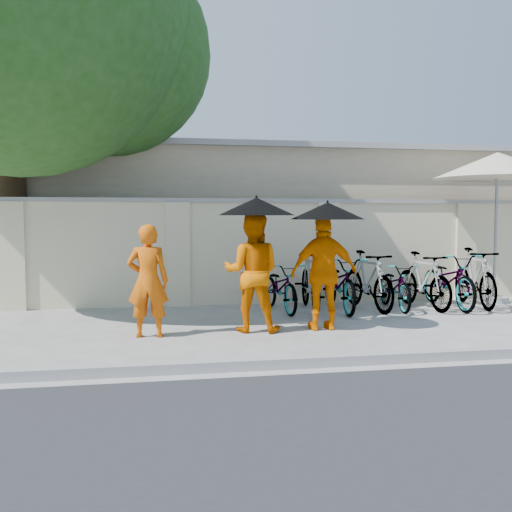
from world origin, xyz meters
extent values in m
plane|color=#AAA7A1|center=(0.00, 0.00, 0.00)|extent=(80.00, 80.00, 0.00)
cube|color=gray|center=(0.00, -1.70, 0.06)|extent=(40.00, 0.16, 0.12)
cube|color=beige|center=(1.00, 3.20, 1.00)|extent=(20.00, 0.30, 2.00)
cube|color=#BFAD8E|center=(2.00, 7.00, 1.60)|extent=(14.00, 6.00, 3.20)
cylinder|color=#4F351E|center=(-4.20, 3.90, 2.20)|extent=(0.60, 0.60, 4.40)
sphere|color=#305B27|center=(-3.70, 2.50, 5.30)|extent=(5.80, 5.80, 5.80)
sphere|color=#305B27|center=(-2.30, 3.60, 4.90)|extent=(4.00, 4.00, 4.00)
imported|color=#D35408|center=(-1.55, 0.29, 0.81)|extent=(0.63, 0.45, 1.62)
imported|color=#D76100|center=(-0.01, 0.44, 0.90)|extent=(1.03, 0.90, 1.79)
cylinder|color=black|center=(0.04, 0.36, 1.45)|extent=(0.02, 0.02, 0.86)
cone|color=black|center=(0.04, 0.36, 1.88)|extent=(1.15, 1.15, 0.26)
imported|color=orange|center=(1.08, 0.35, 0.88)|extent=(1.03, 0.43, 1.75)
cylinder|color=black|center=(1.10, 0.27, 1.40)|extent=(0.02, 0.02, 0.82)
cone|color=black|center=(1.10, 0.27, 1.81)|extent=(1.12, 1.12, 0.26)
cylinder|color=gray|center=(5.28, 2.42, 0.06)|extent=(0.57, 0.57, 0.11)
cylinder|color=gray|center=(5.28, 2.42, 1.35)|extent=(0.06, 0.06, 2.69)
cone|color=beige|center=(5.28, 2.42, 2.74)|extent=(2.63, 2.63, 0.51)
imported|color=gray|center=(0.81, 2.12, 0.44)|extent=(0.78, 1.75, 0.89)
imported|color=gray|center=(1.35, 2.05, 0.57)|extent=(0.74, 1.95, 1.14)
imported|color=gray|center=(1.89, 1.96, 0.50)|extent=(0.75, 1.93, 1.00)
imported|color=gray|center=(2.43, 1.98, 0.55)|extent=(0.76, 1.87, 1.09)
imported|color=gray|center=(2.97, 1.98, 0.43)|extent=(0.70, 1.67, 0.86)
imported|color=gray|center=(3.51, 1.94, 0.53)|extent=(0.71, 1.82, 1.06)
imported|color=gray|center=(4.05, 1.98, 0.52)|extent=(0.72, 1.99, 1.04)
imported|color=gray|center=(4.59, 1.99, 0.56)|extent=(0.77, 1.92, 1.12)
camera|label=1|loc=(-1.47, -7.94, 1.73)|focal=40.00mm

